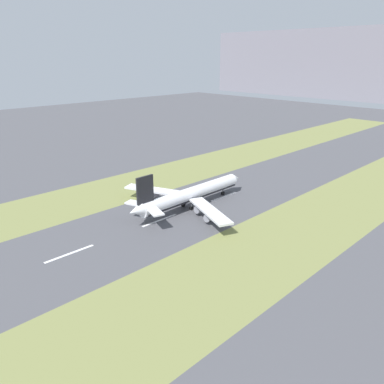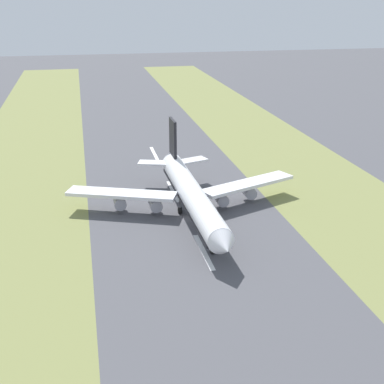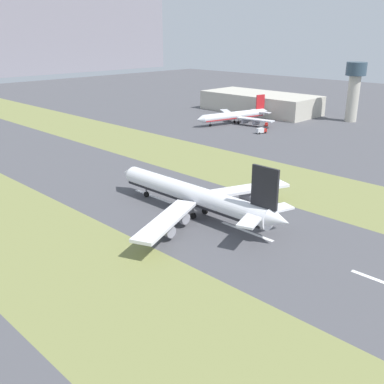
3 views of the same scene
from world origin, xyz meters
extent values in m
plane|color=#4C4C51|center=(0.00, 0.00, 0.00)|extent=(800.00, 800.00, 0.00)
cube|color=olive|center=(-45.00, 0.00, 0.00)|extent=(40.00, 600.00, 0.01)
cube|color=olive|center=(45.00, 0.00, 0.00)|extent=(40.00, 600.00, 0.01)
cube|color=silver|center=(0.00, -60.56, 0.01)|extent=(1.20, 18.00, 0.01)
cube|color=silver|center=(0.00, -20.56, 0.01)|extent=(1.20, 18.00, 0.01)
cube|color=silver|center=(0.00, 19.44, 0.01)|extent=(1.20, 18.00, 0.01)
cylinder|color=white|center=(-1.47, -0.56, 6.20)|extent=(6.81, 56.08, 6.00)
cone|color=white|center=(-1.91, 29.94, 6.20)|extent=(5.95, 5.08, 5.88)
cone|color=white|center=(-1.02, -31.56, 7.00)|extent=(5.19, 6.07, 5.10)
cube|color=black|center=(-1.47, -0.56, 4.55)|extent=(6.48, 53.84, 0.70)
cube|color=white|center=(-18.86, -8.03, 5.30)|extent=(29.06, 16.78, 0.90)
cube|color=white|center=(16.14, -7.53, 5.30)|extent=(29.21, 16.07, 0.90)
cylinder|color=#93939E|center=(-10.41, -4.69, 2.85)|extent=(3.27, 4.85, 3.20)
cylinder|color=#93939E|center=(-19.36, -8.32, 2.85)|extent=(3.27, 4.85, 3.20)
cylinder|color=#93939E|center=(7.59, -4.43, 2.85)|extent=(3.27, 4.85, 3.20)
cylinder|color=#93939E|center=(16.64, -7.80, 2.85)|extent=(3.27, 4.85, 3.20)
cube|color=black|center=(-1.09, -26.56, 14.70)|extent=(0.92, 8.01, 11.00)
cube|color=white|center=(-6.59, -26.64, 7.20)|extent=(10.88, 7.39, 0.60)
cube|color=white|center=(4.41, -26.48, 7.20)|extent=(10.85, 7.16, 0.60)
cylinder|color=#59595E|center=(-1.77, 20.72, 2.50)|extent=(0.50, 0.50, 3.20)
cylinder|color=black|center=(-1.77, 20.72, 0.90)|extent=(0.93, 1.81, 1.80)
cylinder|color=#59595E|center=(-4.02, -3.60, 2.50)|extent=(0.50, 0.50, 3.20)
cylinder|color=black|center=(-4.02, -3.60, 0.90)|extent=(0.93, 1.81, 1.80)
cylinder|color=#59595E|center=(1.18, -3.52, 2.50)|extent=(0.50, 0.50, 3.20)
cylinder|color=black|center=(1.18, -3.52, 0.90)|extent=(0.93, 1.81, 1.80)
camera|label=1|loc=(110.86, -109.12, 63.98)|focal=35.00mm
camera|label=2|loc=(24.78, 125.16, 55.15)|focal=50.00mm
camera|label=3|loc=(-91.84, -89.89, 52.55)|focal=42.00mm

